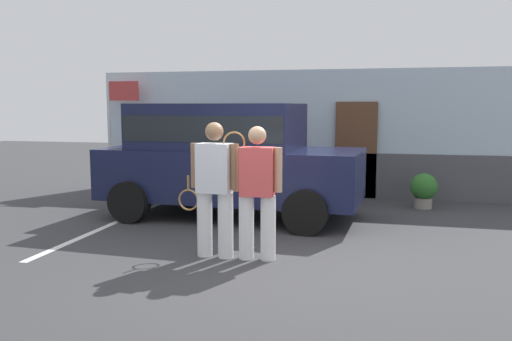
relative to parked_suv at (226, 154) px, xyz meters
The scene contains 8 objects.
ground_plane 3.22m from the parked_suv, 63.42° to the right, with size 40.00×40.00×0.00m, color #38383A.
parking_stripe_0 2.38m from the parked_suv, 145.42° to the right, with size 0.12×4.40×0.01m, color silver.
house_frontage 3.14m from the parked_suv, 64.37° to the left, with size 10.40×0.40×2.81m.
parked_suv is the anchor object (origin of this frame).
tennis_player_man 2.60m from the parked_suv, 76.55° to the right, with size 0.92×0.30×1.80m.
tennis_player_woman 2.78m from the parked_suv, 64.85° to the right, with size 0.79×0.30×1.75m.
potted_plant_by_porch 4.00m from the parked_suv, 25.31° to the left, with size 0.53×0.53×0.70m.
flag_pole 4.17m from the parked_suv, 145.58° to the left, with size 0.80×0.05×2.63m.
Camera 1 is at (1.43, -6.44, 2.01)m, focal length 37.21 mm.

